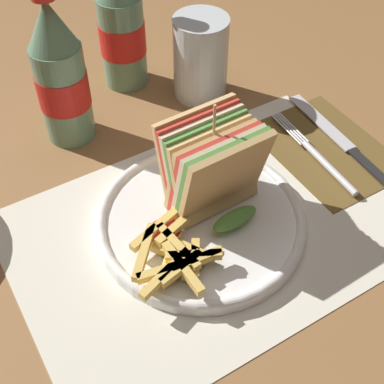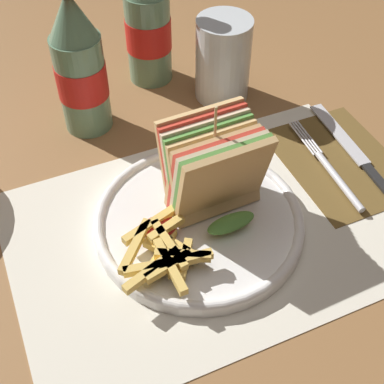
{
  "view_description": "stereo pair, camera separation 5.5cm",
  "coord_description": "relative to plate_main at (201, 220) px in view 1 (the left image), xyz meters",
  "views": [
    {
      "loc": [
        -0.24,
        -0.32,
        0.49
      ],
      "look_at": [
        -0.02,
        0.04,
        0.04
      ],
      "focal_mm": 50.0,
      "sensor_mm": 36.0,
      "label": 1
    },
    {
      "loc": [
        -0.19,
        -0.34,
        0.49
      ],
      "look_at": [
        -0.02,
        0.04,
        0.04
      ],
      "focal_mm": 50.0,
      "sensor_mm": 36.0,
      "label": 2
    }
  ],
  "objects": [
    {
      "name": "ketchup_blob",
      "position": [
        -0.05,
        -0.0,
        0.02
      ],
      "size": [
        0.04,
        0.03,
        0.01
      ],
      "color": "maroon",
      "rests_on": "plate_main"
    },
    {
      "name": "coke_bottle_far",
      "position": [
        0.06,
        0.31,
        0.08
      ],
      "size": [
        0.07,
        0.07,
        0.22
      ],
      "color": "slate",
      "rests_on": "ground_plane"
    },
    {
      "name": "club_sandwich",
      "position": [
        0.03,
        0.02,
        0.06
      ],
      "size": [
        0.11,
        0.1,
        0.14
      ],
      "color": "tan",
      "rests_on": "plate_main"
    },
    {
      "name": "plate_main",
      "position": [
        0.0,
        0.0,
        0.0
      ],
      "size": [
        0.24,
        0.24,
        0.02
      ],
      "color": "white",
      "rests_on": "ground_plane"
    },
    {
      "name": "ground_plane",
      "position": [
        0.02,
        -0.02,
        -0.01
      ],
      "size": [
        4.0,
        4.0,
        0.0
      ],
      "primitive_type": "plane",
      "color": "olive"
    },
    {
      "name": "glass_near",
      "position": [
        0.14,
        0.22,
        0.05
      ],
      "size": [
        0.08,
        0.08,
        0.12
      ],
      "color": "silver",
      "rests_on": "ground_plane"
    },
    {
      "name": "fork",
      "position": [
        0.19,
        0.01,
        -0.0
      ],
      "size": [
        0.02,
        0.18,
        0.01
      ],
      "rotation": [
        0.0,
        0.0,
        -0.06
      ],
      "color": "silver",
      "rests_on": "napkin"
    },
    {
      "name": "knife",
      "position": [
        0.24,
        0.02,
        -0.0
      ],
      "size": [
        0.03,
        0.22,
        0.0
      ],
      "rotation": [
        0.0,
        0.0,
        -0.06
      ],
      "color": "black",
      "rests_on": "napkin"
    },
    {
      "name": "napkin",
      "position": [
        0.22,
        0.03,
        -0.01
      ],
      "size": [
        0.14,
        0.19,
        0.0
      ],
      "color": "brown",
      "rests_on": "ground_plane"
    },
    {
      "name": "coke_bottle_near",
      "position": [
        -0.07,
        0.23,
        0.08
      ],
      "size": [
        0.07,
        0.07,
        0.22
      ],
      "color": "slate",
      "rests_on": "ground_plane"
    },
    {
      "name": "fries_pile",
      "position": [
        -0.06,
        -0.04,
        0.02
      ],
      "size": [
        0.1,
        0.11,
        0.02
      ],
      "color": "#E0B756",
      "rests_on": "plate_main"
    },
    {
      "name": "placemat",
      "position": [
        0.01,
        -0.01,
        -0.01
      ],
      "size": [
        0.46,
        0.32,
        0.0
      ],
      "color": "silver",
      "rests_on": "ground_plane"
    }
  ]
}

